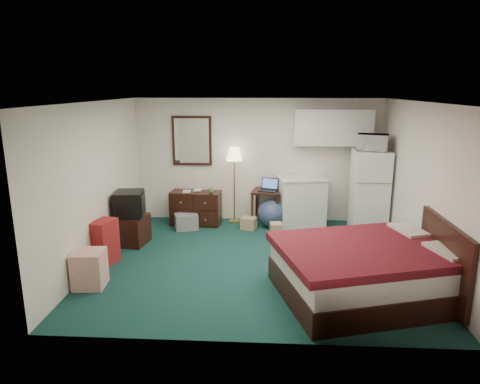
# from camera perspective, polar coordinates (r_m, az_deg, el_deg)

# --- Properties ---
(floor) EXTENTS (5.00, 4.50, 0.01)m
(floor) POSITION_cam_1_polar(r_m,az_deg,el_deg) (6.94, 2.03, -9.18)
(floor) COLOR #123634
(floor) RESTS_ON ground
(ceiling) EXTENTS (5.00, 4.50, 0.01)m
(ceiling) POSITION_cam_1_polar(r_m,az_deg,el_deg) (6.39, 2.22, 11.92)
(ceiling) COLOR white
(ceiling) RESTS_ON walls
(walls) EXTENTS (5.01, 4.51, 2.50)m
(walls) POSITION_cam_1_polar(r_m,az_deg,el_deg) (6.55, 2.12, 0.93)
(walls) COLOR white
(walls) RESTS_ON floor
(mirror) EXTENTS (0.80, 0.06, 1.00)m
(mirror) POSITION_cam_1_polar(r_m,az_deg,el_deg) (8.80, -6.42, 6.81)
(mirror) COLOR white
(mirror) RESTS_ON walls
(upper_cabinets) EXTENTS (1.50, 0.35, 0.70)m
(upper_cabinets) POSITION_cam_1_polar(r_m,az_deg,el_deg) (8.60, 12.29, 8.44)
(upper_cabinets) COLOR silver
(upper_cabinets) RESTS_ON walls
(headboard) EXTENTS (0.06, 1.56, 1.00)m
(headboard) POSITION_cam_1_polar(r_m,az_deg,el_deg) (6.18, 25.50, -8.06)
(headboard) COLOR black
(headboard) RESTS_ON walls
(dresser) EXTENTS (1.02, 0.53, 0.67)m
(dresser) POSITION_cam_1_polar(r_m,az_deg,el_deg) (8.68, -5.89, -2.11)
(dresser) COLOR black
(dresser) RESTS_ON floor
(floor_lamp) EXTENTS (0.42, 0.42, 1.55)m
(floor_lamp) POSITION_cam_1_polar(r_m,az_deg,el_deg) (8.68, -0.77, 0.92)
(floor_lamp) COLOR gold
(floor_lamp) RESTS_ON floor
(desk) EXTENTS (0.64, 0.64, 0.70)m
(desk) POSITION_cam_1_polar(r_m,az_deg,el_deg) (8.65, 3.55, -2.04)
(desk) COLOR black
(desk) RESTS_ON floor
(exercise_ball) EXTENTS (0.66, 0.66, 0.55)m
(exercise_ball) POSITION_cam_1_polar(r_m,az_deg,el_deg) (8.49, 4.28, -2.87)
(exercise_ball) COLOR navy
(exercise_ball) RESTS_ON floor
(kitchen_counter) EXTENTS (0.97, 0.80, 0.95)m
(kitchen_counter) POSITION_cam_1_polar(r_m,az_deg,el_deg) (8.63, 8.13, -1.33)
(kitchen_counter) COLOR silver
(kitchen_counter) RESTS_ON floor
(fridge) EXTENTS (0.66, 0.66, 1.57)m
(fridge) POSITION_cam_1_polar(r_m,az_deg,el_deg) (8.48, 16.85, 0.09)
(fridge) COLOR white
(fridge) RESTS_ON floor
(bed) EXTENTS (2.55, 2.22, 0.69)m
(bed) POSITION_cam_1_polar(r_m,az_deg,el_deg) (5.96, 16.41, -10.15)
(bed) COLOR #4C151D
(bed) RESTS_ON floor
(tv_stand) EXTENTS (0.59, 0.63, 0.51)m
(tv_stand) POSITION_cam_1_polar(r_m,az_deg,el_deg) (7.82, -14.26, -4.91)
(tv_stand) COLOR black
(tv_stand) RESTS_ON floor
(suitcase) EXTENTS (0.37, 0.49, 0.71)m
(suitcase) POSITION_cam_1_polar(r_m,az_deg,el_deg) (7.05, -17.62, -6.40)
(suitcase) COLOR maroon
(suitcase) RESTS_ON floor
(retail_box) EXTENTS (0.44, 0.44, 0.52)m
(retail_box) POSITION_cam_1_polar(r_m,az_deg,el_deg) (6.38, -19.44, -9.64)
(retail_box) COLOR white
(retail_box) RESTS_ON floor
(file_bin) EXTENTS (0.51, 0.44, 0.30)m
(file_bin) POSITION_cam_1_polar(r_m,az_deg,el_deg) (8.44, -7.15, -3.95)
(file_bin) COLOR gray
(file_bin) RESTS_ON floor
(cardboard_box_a) EXTENTS (0.33, 0.31, 0.23)m
(cardboard_box_a) POSITION_cam_1_polar(r_m,az_deg,el_deg) (8.39, 1.17, -4.20)
(cardboard_box_a) COLOR #9A8260
(cardboard_box_a) RESTS_ON floor
(cardboard_box_b) EXTENTS (0.24, 0.28, 0.25)m
(cardboard_box_b) POSITION_cam_1_polar(r_m,az_deg,el_deg) (8.02, 4.84, -5.02)
(cardboard_box_b) COLOR #9A8260
(cardboard_box_b) RESTS_ON floor
(laptop) EXTENTS (0.42, 0.38, 0.24)m
(laptop) POSITION_cam_1_polar(r_m,az_deg,el_deg) (8.47, 3.76, 0.90)
(laptop) COLOR black
(laptop) RESTS_ON desk
(crt_tv) EXTENTS (0.54, 0.57, 0.44)m
(crt_tv) POSITION_cam_1_polar(r_m,az_deg,el_deg) (7.69, -14.56, -1.54)
(crt_tv) COLOR black
(crt_tv) RESTS_ON tv_stand
(microwave) EXTENTS (0.62, 0.46, 0.37)m
(microwave) POSITION_cam_1_polar(r_m,az_deg,el_deg) (8.27, 17.26, 6.57)
(microwave) COLOR white
(microwave) RESTS_ON fridge
(book_a) EXTENTS (0.16, 0.04, 0.22)m
(book_a) POSITION_cam_1_polar(r_m,az_deg,el_deg) (8.58, -7.66, 0.73)
(book_a) COLOR #9A8260
(book_a) RESTS_ON dresser
(book_b) EXTENTS (0.16, 0.03, 0.22)m
(book_b) POSITION_cam_1_polar(r_m,az_deg,el_deg) (8.67, -6.21, 0.90)
(book_b) COLOR #9A8260
(book_b) RESTS_ON dresser
(mug) EXTENTS (0.14, 0.12, 0.11)m
(mug) POSITION_cam_1_polar(r_m,az_deg,el_deg) (8.44, -3.88, 0.21)
(mug) COLOR #477F3E
(mug) RESTS_ON dresser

